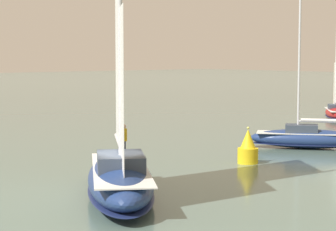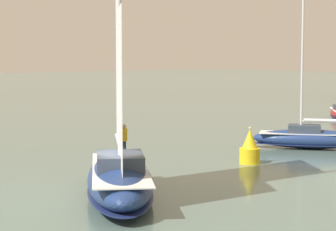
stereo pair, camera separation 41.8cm
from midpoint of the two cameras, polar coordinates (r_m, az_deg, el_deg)
ground_plane at (r=31.36m, az=-3.83°, el=-7.26°), size 400.00×400.00×0.00m
sailboat_main at (r=31.11m, az=-3.84°, el=-5.16°), size 10.81×8.66×15.06m
sailboat_moored_mid_channel at (r=48.82m, az=12.48°, el=-1.91°), size 8.02×6.96×11.47m
channel_buoy at (r=41.43m, az=7.42°, el=-2.90°), size 1.30×1.30×2.33m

